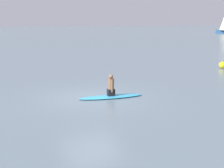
{
  "coord_description": "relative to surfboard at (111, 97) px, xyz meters",
  "views": [
    {
      "loc": [
        5.89,
        12.01,
        3.2
      ],
      "look_at": [
        -0.86,
        0.29,
        0.56
      ],
      "focal_mm": 51.33,
      "sensor_mm": 36.0,
      "label": 1
    }
  ],
  "objects": [
    {
      "name": "ground_plane",
      "position": [
        0.74,
        -0.41,
        -0.04
      ],
      "size": [
        400.0,
        400.0,
        0.0
      ],
      "primitive_type": "plane",
      "color": "slate"
    },
    {
      "name": "surfboard",
      "position": [
        0.0,
        0.0,
        0.0
      ],
      "size": [
        2.91,
        1.25,
        0.09
      ],
      "primitive_type": "ellipsoid",
      "rotation": [
        0.0,
        0.0,
        -0.2
      ],
      "color": "#339EC6",
      "rests_on": "ground"
    },
    {
      "name": "person_paddler",
      "position": [
        -0.0,
        0.0,
        0.46
      ],
      "size": [
        0.35,
        0.41,
        0.92
      ],
      "rotation": [
        0.0,
        0.0,
        -0.2
      ],
      "color": "black",
      "rests_on": "surfboard"
    },
    {
      "name": "buoy_marker",
      "position": [
        -11.07,
        -3.72,
        0.2
      ],
      "size": [
        0.48,
        0.48,
        0.48
      ],
      "primitive_type": "sphere",
      "color": "yellow",
      "rests_on": "ground"
    }
  ]
}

